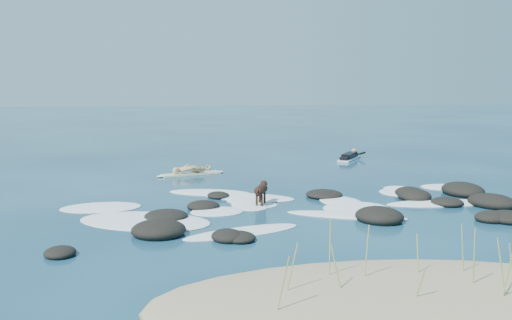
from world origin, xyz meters
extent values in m
plane|color=#0A2642|center=(0.00, 0.00, 0.00)|extent=(160.00, 160.00, 0.00)
ellipsoid|color=#9E8966|center=(0.00, -8.20, 0.00)|extent=(9.00, 4.40, 0.60)
cylinder|color=#8C9C4B|center=(1.35, -8.23, 0.71)|extent=(0.09, 0.11, 1.18)
cylinder|color=#8C9C4B|center=(1.95, -8.45, 0.59)|extent=(0.20, 0.04, 0.94)
cylinder|color=#8C9C4B|center=(-1.90, -8.09, 0.61)|extent=(0.24, 0.05, 0.97)
cylinder|color=#8C9C4B|center=(1.51, -7.52, 0.66)|extent=(0.15, 0.10, 1.08)
cylinder|color=#8C9C4B|center=(-0.40, -7.60, 0.68)|extent=(0.12, 0.09, 1.12)
cylinder|color=#8C9C4B|center=(1.65, -8.83, 0.71)|extent=(0.21, 0.05, 1.18)
cylinder|color=#8C9C4B|center=(0.13, -8.75, 0.47)|extent=(0.14, 0.19, 0.69)
cylinder|color=#8C9C4B|center=(-2.19, -8.87, 0.63)|extent=(0.23, 0.07, 1.00)
cylinder|color=#8C9C4B|center=(0.63, -7.49, 0.56)|extent=(0.04, 0.18, 0.88)
cylinder|color=#8C9C4B|center=(1.57, -8.76, 0.69)|extent=(0.20, 0.14, 1.12)
cylinder|color=#8C9C4B|center=(-1.04, -7.40, 0.72)|extent=(0.04, 0.05, 1.21)
cylinder|color=#8C9C4B|center=(-1.11, -8.14, 0.60)|extent=(0.23, 0.14, 0.93)
ellipsoid|color=black|center=(-4.23, -1.41, 0.08)|extent=(1.36, 1.37, 0.32)
ellipsoid|color=black|center=(-2.67, -3.83, 0.09)|extent=(1.02, 1.10, 0.34)
ellipsoid|color=black|center=(0.98, 1.07, 0.08)|extent=(1.67, 1.68, 0.32)
ellipsoid|color=black|center=(4.85, -2.81, 0.09)|extent=(1.32, 1.20, 0.36)
ellipsoid|color=black|center=(-6.48, -4.64, 0.07)|extent=(0.77, 0.86, 0.27)
ellipsoid|color=black|center=(5.86, 0.92, 0.14)|extent=(1.39, 1.77, 0.55)
ellipsoid|color=black|center=(3.92, 0.90, 0.10)|extent=(1.01, 1.06, 0.41)
ellipsoid|color=black|center=(-2.41, -3.87, 0.07)|extent=(1.13, 1.19, 0.26)
ellipsoid|color=black|center=(-2.57, 1.44, 0.06)|extent=(0.94, 1.05, 0.25)
ellipsoid|color=black|center=(5.83, -1.02, 0.13)|extent=(1.80, 1.95, 0.52)
ellipsoid|color=black|center=(1.68, -2.43, 0.13)|extent=(1.75, 1.82, 0.53)
ellipsoid|color=black|center=(4.52, -0.67, 0.08)|extent=(1.18, 1.20, 0.32)
ellipsoid|color=black|center=(-3.14, -0.27, 0.09)|extent=(1.04, 0.89, 0.35)
ellipsoid|color=black|center=(5.24, -2.92, 0.10)|extent=(1.45, 1.47, 0.38)
ellipsoid|color=black|center=(3.84, 0.29, 0.12)|extent=(1.29, 1.42, 0.47)
ellipsoid|color=black|center=(-4.37, -3.13, 0.12)|extent=(1.49, 1.50, 0.50)
ellipsoid|color=white|center=(4.39, -0.48, 0.01)|extent=(3.61, 1.17, 0.12)
ellipsoid|color=white|center=(5.96, 2.13, 0.01)|extent=(2.37, 1.94, 0.12)
ellipsoid|color=white|center=(-1.72, 0.90, 0.01)|extent=(1.71, 1.88, 0.12)
ellipsoid|color=white|center=(1.51, -0.85, 0.01)|extent=(2.57, 2.46, 0.12)
ellipsoid|color=white|center=(-2.83, 2.26, 0.01)|extent=(3.13, 1.99, 0.12)
ellipsoid|color=white|center=(-6.27, 0.27, 0.01)|extent=(2.60, 1.80, 0.12)
ellipsoid|color=white|center=(-4.81, -1.68, 0.01)|extent=(4.40, 3.54, 0.12)
ellipsoid|color=white|center=(0.93, -1.73, 0.01)|extent=(3.58, 2.16, 0.12)
ellipsoid|color=white|center=(4.02, 2.17, 0.01)|extent=(1.16, 1.04, 0.12)
ellipsoid|color=white|center=(3.65, 1.43, 0.01)|extent=(1.22, 1.50, 0.12)
ellipsoid|color=white|center=(-2.24, -3.19, 0.01)|extent=(3.41, 2.07, 0.12)
ellipsoid|color=white|center=(1.32, 0.22, 0.01)|extent=(1.57, 2.13, 0.12)
ellipsoid|color=white|center=(-2.74, -0.75, 0.01)|extent=(1.83, 1.56, 0.12)
ellipsoid|color=white|center=(-1.62, 0.12, 0.01)|extent=(1.40, 2.01, 0.12)
ellipsoid|color=white|center=(-1.55, 1.26, 0.01)|extent=(3.39, 2.40, 0.12)
ellipsoid|color=white|center=(-1.35, -0.01, 0.01)|extent=(1.10, 0.90, 0.12)
cube|color=#F2ECC2|center=(-3.42, 6.29, 0.05)|extent=(2.50, 1.31, 0.08)
ellipsoid|color=#F2ECC2|center=(-2.25, 6.70, 0.05)|extent=(0.56, 0.43, 0.09)
ellipsoid|color=#F2ECC2|center=(-4.58, 5.87, 0.05)|extent=(0.56, 0.43, 0.09)
imported|color=tan|center=(-3.42, 6.29, 0.89)|extent=(0.56, 0.68, 1.61)
cube|color=white|center=(4.54, 10.10, 0.06)|extent=(1.74, 2.36, 0.09)
ellipsoid|color=white|center=(5.18, 11.14, 0.06)|extent=(0.53, 0.60, 0.09)
cube|color=black|center=(4.54, 10.10, 0.22)|extent=(1.16, 1.50, 0.24)
sphere|color=tan|center=(4.99, 10.84, 0.35)|extent=(0.35, 0.35, 0.25)
cylinder|color=black|center=(4.82, 11.14, 0.21)|extent=(0.62, 0.19, 0.27)
cylinder|color=black|center=(5.34, 10.82, 0.21)|extent=(0.43, 0.55, 0.27)
cube|color=black|center=(4.11, 9.40, 0.18)|extent=(0.64, 0.71, 0.15)
cylinder|color=black|center=(-1.35, -0.11, 0.52)|extent=(0.49, 0.68, 0.30)
sphere|color=black|center=(-1.25, 0.15, 0.52)|extent=(0.40, 0.40, 0.31)
sphere|color=black|center=(-1.44, -0.37, 0.52)|extent=(0.36, 0.36, 0.28)
sphere|color=black|center=(-1.19, 0.32, 0.63)|extent=(0.29, 0.29, 0.22)
cone|color=black|center=(-1.14, 0.44, 0.61)|extent=(0.16, 0.17, 0.12)
cone|color=black|center=(-1.25, 0.33, 0.72)|extent=(0.12, 0.11, 0.11)
cone|color=black|center=(-1.14, 0.29, 0.72)|extent=(0.12, 0.11, 0.11)
cylinder|color=black|center=(-1.35, 0.12, 0.20)|extent=(0.10, 0.10, 0.40)
cylinder|color=black|center=(-1.20, 0.06, 0.20)|extent=(0.10, 0.10, 0.40)
cylinder|color=black|center=(-1.49, -0.28, 0.20)|extent=(0.10, 0.10, 0.40)
cylinder|color=black|center=(-1.34, -0.33, 0.20)|extent=(0.10, 0.10, 0.40)
cylinder|color=black|center=(-1.49, -0.50, 0.57)|extent=(0.15, 0.29, 0.17)
camera|label=1|loc=(-3.71, -17.39, 3.81)|focal=40.00mm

